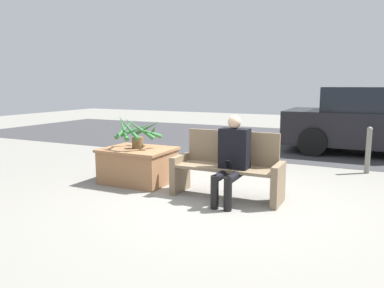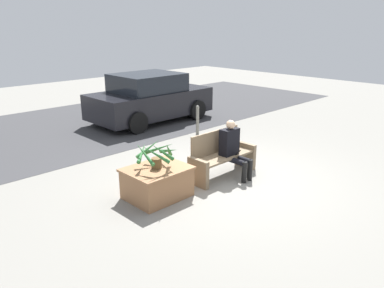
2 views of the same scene
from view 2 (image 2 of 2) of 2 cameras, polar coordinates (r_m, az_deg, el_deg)
ground_plane at (r=7.50m, az=5.65°, el=-5.39°), size 30.00×30.00×0.00m
road_surface at (r=11.93m, az=-16.44°, el=2.81°), size 20.00×6.00×0.01m
bench at (r=7.55m, az=4.46°, el=-1.84°), size 1.53×0.50×0.91m
person_seated at (r=7.45m, az=6.27°, el=-0.46°), size 0.39×0.63×1.15m
planter_box at (r=6.65m, az=-5.33°, el=-5.72°), size 1.08×0.88×0.55m
potted_plant at (r=6.47m, az=-5.46°, el=-1.50°), size 0.78×0.74×0.55m
parked_car at (r=11.87m, az=-6.45°, el=6.95°), size 3.81×1.98×1.50m
bollard_post at (r=10.33m, az=0.84°, el=3.73°), size 0.10×0.10×0.83m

